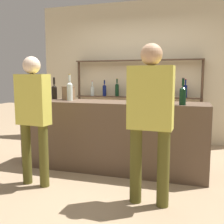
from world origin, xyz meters
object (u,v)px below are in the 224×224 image
counter_bottle_1 (170,93)px  cork_jar (34,95)px  counter_bottle_3 (54,91)px  customer_left (33,111)px  ice_bucket (68,93)px  customer_right (150,113)px  counter_bottle_2 (70,90)px  counter_bottle_0 (183,95)px

counter_bottle_1 → cork_jar: 1.91m
counter_bottle_1 → counter_bottle_3: (-1.76, 0.26, -0.02)m
counter_bottle_3 → customer_left: customer_left is taller
ice_bucket → customer_left: (-0.00, -0.94, -0.16)m
cork_jar → customer_right: (1.78, -0.71, -0.09)m
customer_right → counter_bottle_3: bearing=60.3°
counter_bottle_1 → cork_jar: size_ratio=2.31×
counter_bottle_1 → counter_bottle_3: bearing=171.5°
counter_bottle_2 → customer_right: customer_right is taller
ice_bucket → counter_bottle_2: bearing=-58.1°
counter_bottle_0 → customer_left: customer_left is taller
counter_bottle_0 → counter_bottle_2: 1.59m
cork_jar → customer_left: (0.38, -0.62, -0.14)m
ice_bucket → customer_right: 1.73m
counter_bottle_3 → cork_jar: bearing=-114.9°
counter_bottle_2 → counter_bottle_3: size_ratio=1.14×
counter_bottle_1 → ice_bucket: 1.54m
cork_jar → counter_bottle_0: bearing=-0.3°
counter_bottle_2 → customer_right: (1.29, -0.87, -0.16)m
customer_right → customer_left: bearing=88.8°
cork_jar → customer_left: 0.74m
counter_bottle_0 → ice_bucket: size_ratio=1.58×
counter_bottle_0 → counter_bottle_3: size_ratio=0.98×
counter_bottle_1 → cork_jar: (-1.90, -0.06, -0.06)m
counter_bottle_3 → cork_jar: (-0.15, -0.32, -0.04)m
counter_bottle_1 → counter_bottle_2: (-1.42, 0.10, 0.01)m
counter_bottle_1 → counter_bottle_2: size_ratio=0.97×
counter_bottle_0 → ice_bucket: (-1.68, 0.33, -0.02)m
counter_bottle_3 → ice_bucket: bearing=-0.3°
counter_bottle_2 → customer_left: size_ratio=0.25×
counter_bottle_0 → customer_left: (-1.68, -0.60, -0.18)m
counter_bottle_3 → ice_bucket: size_ratio=1.61×
counter_bottle_2 → counter_bottle_1: bearing=-4.0°
counter_bottle_1 → ice_bucket: counter_bottle_1 is taller
counter_bottle_2 → cork_jar: (-0.49, -0.16, -0.07)m
counter_bottle_0 → counter_bottle_3: (-1.91, 0.33, -0.00)m
counter_bottle_0 → cork_jar: (-2.06, 0.01, -0.05)m
counter_bottle_3 → counter_bottle_0: bearing=-9.9°
customer_left → counter_bottle_0: bearing=-64.6°
ice_bucket → counter_bottle_0: bearing=-11.2°
counter_bottle_3 → customer_left: size_ratio=0.22×
counter_bottle_0 → counter_bottle_1: counter_bottle_1 is taller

